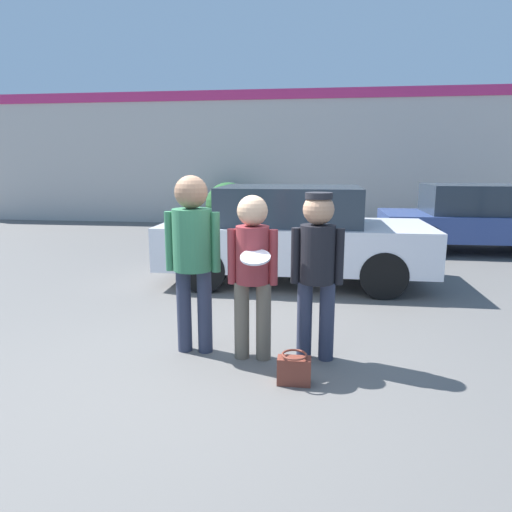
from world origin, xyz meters
name	(u,v)px	position (x,y,z in m)	size (l,w,h in m)	color
ground_plane	(227,359)	(0.00, 0.00, 0.00)	(56.00, 56.00, 0.00)	#5B5956
storefront_building	(290,158)	(0.00, 10.45, 2.11)	(24.00, 0.22, 4.16)	beige
person_left	(193,247)	(-0.37, 0.16, 1.12)	(0.57, 0.40, 1.83)	#2D3347
person_middle_with_frisbee	(253,265)	(0.25, 0.06, 0.97)	(0.49, 0.55, 1.65)	#665B4C
person_right	(317,262)	(0.87, 0.13, 1.00)	(0.51, 0.34, 1.67)	#2D3347
parked_car_near	(293,234)	(0.48, 3.21, 0.79)	(4.31, 1.89, 1.57)	silver
parked_car_far	(478,218)	(4.43, 6.43, 0.75)	(4.20, 1.93, 1.48)	#334784
shrub	(228,205)	(-1.85, 9.57, 0.69)	(1.37, 1.37, 1.37)	#285B2D
handbag	(294,369)	(0.69, -0.44, 0.14)	(0.30, 0.23, 0.29)	brown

